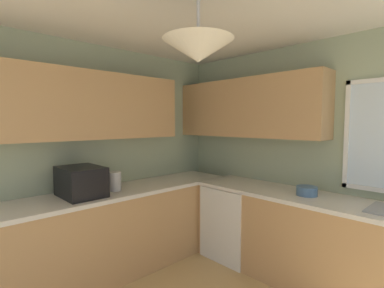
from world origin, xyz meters
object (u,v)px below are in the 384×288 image
object	(u,v)px
dishwasher	(235,221)
microwave	(81,182)
kettle	(115,181)
bowl	(307,191)

from	to	relation	value
dishwasher	microwave	world-z (taller)	microwave
microwave	kettle	bearing A→B (deg)	86.72
microwave	bowl	world-z (taller)	microwave
dishwasher	bowl	distance (m)	1.01
dishwasher	kettle	bearing A→B (deg)	-117.07
dishwasher	bowl	world-z (taller)	bowl
kettle	microwave	bearing A→B (deg)	-93.28
microwave	bowl	distance (m)	2.23
dishwasher	bowl	bearing A→B (deg)	1.99
kettle	bowl	distance (m)	1.98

